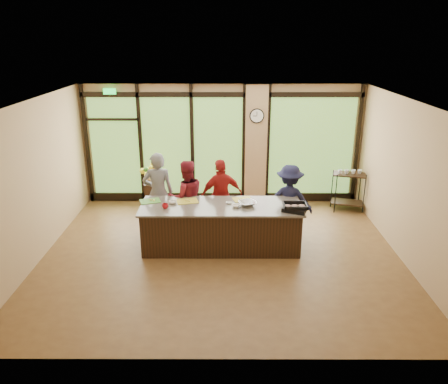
{
  "coord_description": "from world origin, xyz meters",
  "views": [
    {
      "loc": [
        0.08,
        -7.75,
        4.11
      ],
      "look_at": [
        0.06,
        0.4,
        1.17
      ],
      "focal_mm": 35.0,
      "sensor_mm": 36.0,
      "label": 1
    }
  ],
  "objects_px": {
    "island_base": "(221,227)",
    "bar_cart": "(348,186)",
    "flower_stand": "(152,197)",
    "cook_left": "(158,193)",
    "cook_right": "(289,200)",
    "roasting_pan": "(295,209)"
  },
  "relations": [
    {
      "from": "flower_stand",
      "to": "cook_left",
      "type": "bearing_deg",
      "value": -82.95
    },
    {
      "from": "roasting_pan",
      "to": "bar_cart",
      "type": "height_order",
      "value": "bar_cart"
    },
    {
      "from": "cook_left",
      "to": "roasting_pan",
      "type": "xyz_separation_m",
      "value": [
        2.79,
        -1.08,
        0.06
      ]
    },
    {
      "from": "island_base",
      "to": "roasting_pan",
      "type": "xyz_separation_m",
      "value": [
        1.42,
        -0.28,
        0.52
      ]
    },
    {
      "from": "roasting_pan",
      "to": "bar_cart",
      "type": "distance_m",
      "value": 2.9
    },
    {
      "from": "island_base",
      "to": "roasting_pan",
      "type": "relative_size",
      "value": 7.05
    },
    {
      "from": "cook_left",
      "to": "cook_right",
      "type": "distance_m",
      "value": 2.82
    },
    {
      "from": "cook_left",
      "to": "roasting_pan",
      "type": "relative_size",
      "value": 4.08
    },
    {
      "from": "cook_right",
      "to": "bar_cart",
      "type": "xyz_separation_m",
      "value": [
        1.65,
        1.38,
        -0.16
      ]
    },
    {
      "from": "cook_left",
      "to": "cook_right",
      "type": "xyz_separation_m",
      "value": [
        2.82,
        -0.12,
        -0.12
      ]
    },
    {
      "from": "roasting_pan",
      "to": "bar_cart",
      "type": "xyz_separation_m",
      "value": [
        1.68,
        2.34,
        -0.34
      ]
    },
    {
      "from": "island_base",
      "to": "bar_cart",
      "type": "distance_m",
      "value": 3.72
    },
    {
      "from": "cook_right",
      "to": "roasting_pan",
      "type": "xyz_separation_m",
      "value": [
        -0.03,
        -0.96,
        0.18
      ]
    },
    {
      "from": "island_base",
      "to": "bar_cart",
      "type": "relative_size",
      "value": 2.99
    },
    {
      "from": "flower_stand",
      "to": "bar_cart",
      "type": "distance_m",
      "value": 4.83
    },
    {
      "from": "roasting_pan",
      "to": "flower_stand",
      "type": "xyz_separation_m",
      "value": [
        -3.14,
        2.27,
        -0.6
      ]
    },
    {
      "from": "island_base",
      "to": "bar_cart",
      "type": "height_order",
      "value": "bar_cart"
    },
    {
      "from": "flower_stand",
      "to": "bar_cart",
      "type": "xyz_separation_m",
      "value": [
        4.82,
        0.06,
        0.26
      ]
    },
    {
      "from": "cook_right",
      "to": "bar_cart",
      "type": "height_order",
      "value": "cook_right"
    },
    {
      "from": "island_base",
      "to": "cook_right",
      "type": "height_order",
      "value": "cook_right"
    },
    {
      "from": "roasting_pan",
      "to": "flower_stand",
      "type": "distance_m",
      "value": 3.93
    },
    {
      "from": "bar_cart",
      "to": "cook_right",
      "type": "bearing_deg",
      "value": -125.48
    }
  ]
}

